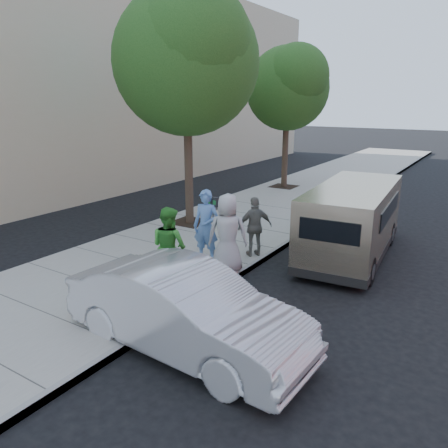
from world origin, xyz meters
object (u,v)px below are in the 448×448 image
(van, at_px, (353,219))
(person_officer, at_px, (206,226))
(person_striped_polo, at_px, (255,227))
(parking_meter, at_px, (213,213))
(sedan, at_px, (186,310))
(person_green_shirt, at_px, (169,246))
(person_gray_shirt, at_px, (228,234))
(tree_near, at_px, (187,56))
(tree_far, at_px, (289,85))

(van, relative_size, person_officer, 2.92)
(person_officer, relative_size, person_striped_polo, 1.17)
(parking_meter, bearing_deg, sedan, -55.26)
(person_officer, xyz_separation_m, person_green_shirt, (0.13, -1.64, -0.04))
(person_green_shirt, bearing_deg, person_gray_shirt, -110.44)
(person_green_shirt, bearing_deg, parking_meter, -75.46)
(person_striped_polo, bearing_deg, tree_near, -75.64)
(tree_far, distance_m, person_striped_polo, 10.69)
(van, bearing_deg, person_green_shirt, -126.89)
(parking_meter, bearing_deg, person_gray_shirt, -33.14)
(parking_meter, height_order, person_green_shirt, person_green_shirt)
(van, relative_size, person_striped_polo, 3.42)
(tree_near, distance_m, tree_far, 7.63)
(sedan, xyz_separation_m, person_striped_polo, (-1.12, 4.51, 0.21))
(sedan, height_order, person_green_shirt, person_green_shirt)
(tree_near, distance_m, parking_meter, 5.41)
(parking_meter, distance_m, person_officer, 0.56)
(sedan, height_order, person_gray_shirt, person_gray_shirt)
(person_green_shirt, bearing_deg, person_striped_polo, -96.92)
(person_officer, bearing_deg, parking_meter, 93.36)
(tree_far, xyz_separation_m, person_gray_shirt, (3.45, -10.71, -3.76))
(parking_meter, bearing_deg, tree_near, 144.15)
(sedan, distance_m, person_striped_polo, 4.65)
(parking_meter, distance_m, person_striped_polo, 1.18)
(parking_meter, distance_m, van, 3.86)
(person_striped_polo, bearing_deg, sedan, 54.84)
(person_gray_shirt, height_order, person_striped_polo, person_gray_shirt)
(van, xyz_separation_m, sedan, (-0.97, -6.27, -0.31))
(person_officer, bearing_deg, tree_near, 123.17)
(person_gray_shirt, relative_size, person_striped_polo, 1.20)
(van, relative_size, person_green_shirt, 3.05)
(tree_far, distance_m, person_green_shirt, 12.92)
(person_officer, bearing_deg, person_striped_polo, 41.78)
(van, bearing_deg, person_officer, -140.83)
(parking_meter, height_order, person_striped_polo, person_striped_polo)
(tree_near, height_order, person_gray_shirt, tree_near)
(parking_meter, xyz_separation_m, van, (3.06, 2.33, -0.25))
(parking_meter, height_order, van, van)
(tree_far, bearing_deg, sedan, -71.71)
(person_officer, bearing_deg, tree_far, 94.27)
(tree_far, xyz_separation_m, person_striped_polo, (3.45, -9.33, -3.92))
(sedan, bearing_deg, van, -5.85)
(parking_meter, xyz_separation_m, person_striped_polo, (0.97, 0.57, -0.36))
(parking_meter, relative_size, person_gray_shirt, 0.83)
(parking_meter, bearing_deg, person_officer, -70.00)
(tree_near, bearing_deg, person_gray_shirt, -41.97)
(person_officer, distance_m, person_green_shirt, 1.65)
(tree_far, bearing_deg, person_gray_shirt, -72.12)
(parking_meter, xyz_separation_m, person_gray_shirt, (0.97, -0.81, -0.19))
(tree_far, bearing_deg, tree_near, -90.00)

